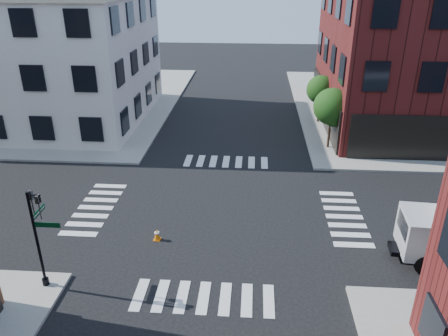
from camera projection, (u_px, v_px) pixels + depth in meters
name	position (u px, v px, depth m)	size (l,w,h in m)	color
ground	(218.00, 212.00, 24.46)	(120.00, 120.00, 0.00)	black
sidewalk_nw	(31.00, 100.00, 44.81)	(30.00, 30.00, 0.15)	gray
building_nw	(15.00, 56.00, 37.88)	(22.00, 16.00, 11.00)	silver
tree_near	(333.00, 108.00, 31.69)	(2.69, 2.69, 4.49)	black
tree_far	(321.00, 91.00, 37.24)	(2.43, 2.43, 4.07)	black
signal_pole	(38.00, 229.00, 17.65)	(1.29, 1.24, 4.60)	black
traffic_cone	(157.00, 235.00, 21.86)	(0.39, 0.39, 0.64)	orange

